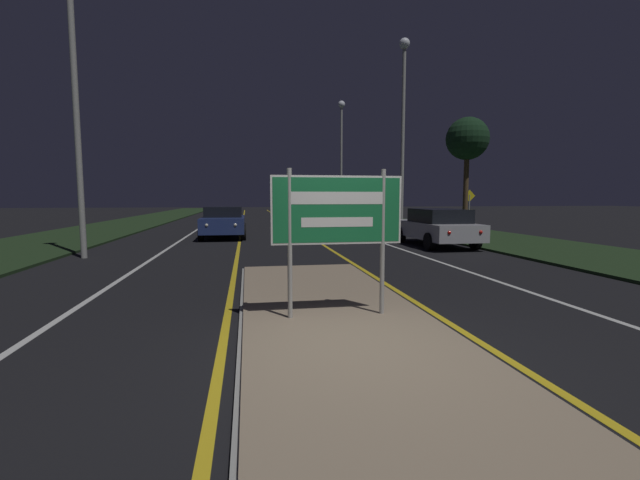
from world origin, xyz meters
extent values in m
plane|color=black|center=(0.00, 0.00, 0.00)|extent=(160.00, 160.00, 0.00)
cube|color=#999993|center=(0.00, 1.39, 0.03)|extent=(2.91, 9.79, 0.05)
cube|color=gray|center=(0.00, 1.39, 0.05)|extent=(2.79, 9.67, 0.10)
cube|color=#1E3319|center=(-9.50, 20.00, 0.04)|extent=(5.00, 100.00, 0.08)
cube|color=#1E3319|center=(9.50, 20.00, 0.04)|extent=(5.00, 100.00, 0.08)
cube|color=gold|center=(-1.64, 25.00, 0.00)|extent=(0.12, 70.00, 0.01)
cube|color=gold|center=(1.64, 25.00, 0.00)|extent=(0.12, 70.00, 0.01)
cube|color=silver|center=(-4.20, 25.00, 0.00)|extent=(0.12, 70.00, 0.01)
cube|color=silver|center=(4.20, 25.00, 0.00)|extent=(0.12, 70.00, 0.01)
cube|color=silver|center=(-7.20, 25.00, 0.00)|extent=(0.10, 70.00, 0.01)
cube|color=silver|center=(7.20, 25.00, 0.00)|extent=(0.10, 70.00, 0.01)
cylinder|color=#9E9E99|center=(-0.70, 1.39, 1.20)|extent=(0.07, 0.07, 2.19)
cylinder|color=#9E9E99|center=(0.70, 1.39, 1.20)|extent=(0.07, 0.07, 2.19)
cube|color=#19703D|center=(0.00, 1.39, 1.69)|extent=(1.96, 0.04, 1.01)
cube|color=white|center=(0.00, 1.37, 1.69)|extent=(1.96, 0.00, 1.01)
cube|color=#19703D|center=(0.00, 1.36, 1.69)|extent=(1.90, 0.01, 0.95)
cube|color=white|center=(0.00, 1.36, 1.87)|extent=(1.37, 0.01, 0.18)
cube|color=white|center=(0.00, 1.36, 1.51)|extent=(1.08, 0.01, 0.14)
cylinder|color=#9E9E99|center=(-6.32, 9.41, 4.34)|extent=(0.18, 0.18, 8.67)
cylinder|color=#9E9E99|center=(6.43, 15.96, 4.61)|extent=(0.18, 0.18, 9.22)
sphere|color=white|center=(6.43, 15.96, 9.38)|extent=(0.53, 0.53, 0.53)
cylinder|color=#9E9E99|center=(6.45, 30.22, 4.64)|extent=(0.18, 0.18, 9.28)
sphere|color=white|center=(6.45, 30.22, 9.45)|extent=(0.58, 0.58, 0.58)
cube|color=#B7B7BC|center=(5.96, 10.88, 0.62)|extent=(1.85, 4.59, 0.61)
cube|color=black|center=(5.96, 10.60, 1.18)|extent=(1.63, 2.39, 0.51)
sphere|color=red|center=(5.38, 8.60, 0.70)|extent=(0.14, 0.14, 0.14)
sphere|color=red|center=(6.53, 8.60, 0.70)|extent=(0.14, 0.14, 0.14)
cylinder|color=black|center=(5.07, 12.30, 0.32)|extent=(0.22, 0.63, 0.63)
cylinder|color=black|center=(6.84, 12.30, 0.32)|extent=(0.22, 0.63, 0.63)
cylinder|color=black|center=(5.07, 9.45, 0.32)|extent=(0.22, 0.63, 0.63)
cylinder|color=black|center=(6.84, 9.45, 0.32)|extent=(0.22, 0.63, 0.63)
cube|color=#4C514C|center=(2.62, 22.50, 0.61)|extent=(1.74, 4.36, 0.58)
cube|color=black|center=(2.62, 22.24, 1.11)|extent=(1.53, 2.27, 0.42)
sphere|color=red|center=(2.09, 20.34, 0.68)|extent=(0.14, 0.14, 0.14)
sphere|color=red|center=(3.16, 20.34, 0.68)|extent=(0.14, 0.14, 0.14)
cylinder|color=black|center=(1.80, 23.85, 0.32)|extent=(0.22, 0.65, 0.65)
cylinder|color=black|center=(3.45, 23.85, 0.32)|extent=(0.22, 0.65, 0.65)
cylinder|color=black|center=(1.80, 21.15, 0.32)|extent=(0.22, 0.65, 0.65)
cylinder|color=black|center=(3.45, 21.15, 0.32)|extent=(0.22, 0.65, 0.65)
cube|color=navy|center=(-2.39, 15.53, 0.64)|extent=(1.90, 4.14, 0.67)
cube|color=black|center=(-2.39, 15.77, 1.21)|extent=(1.67, 2.15, 0.47)
sphere|color=white|center=(-2.98, 13.47, 0.73)|extent=(0.14, 0.14, 0.14)
sphere|color=white|center=(-1.80, 13.47, 0.73)|extent=(0.14, 0.14, 0.14)
cylinder|color=black|center=(-3.30, 14.24, 0.30)|extent=(0.22, 0.61, 0.61)
cylinder|color=black|center=(-1.48, 14.24, 0.30)|extent=(0.22, 0.61, 0.61)
cylinder|color=black|center=(-3.30, 16.81, 0.30)|extent=(0.22, 0.61, 0.61)
cylinder|color=black|center=(-1.48, 16.81, 0.30)|extent=(0.22, 0.61, 0.61)
cylinder|color=#9E9E99|center=(9.67, 15.10, 1.05)|extent=(0.06, 0.06, 1.94)
cube|color=yellow|center=(9.67, 15.10, 1.96)|extent=(0.60, 0.02, 0.60)
cylinder|color=#4C3823|center=(9.04, 14.33, 2.14)|extent=(0.24, 0.24, 4.12)
sphere|color=black|center=(9.04, 14.33, 4.65)|extent=(2.00, 2.00, 2.00)
camera|label=1|loc=(-1.31, -4.78, 1.87)|focal=24.00mm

